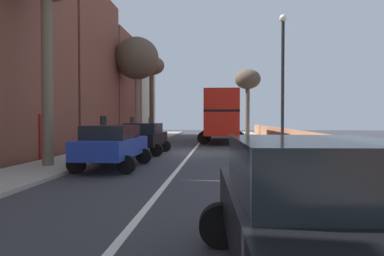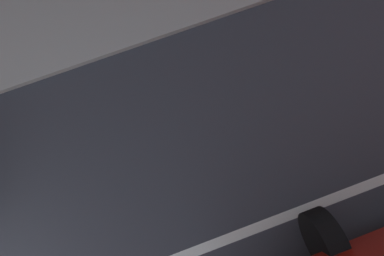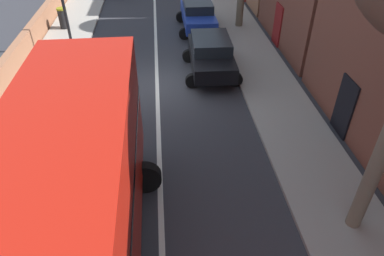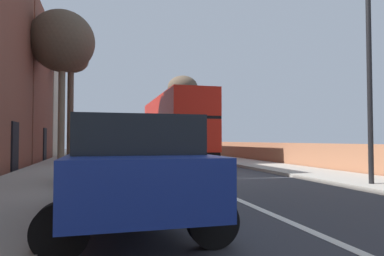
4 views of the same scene
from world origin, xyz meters
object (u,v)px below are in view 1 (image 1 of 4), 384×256
street_tree_right_3 (248,81)px  litter_bin_right (329,153)px  parked_car_black_left_1 (144,136)px  street_tree_left_4 (152,69)px  parked_car_blue_right_3 (227,128)px  double_decker_bus (221,114)px  parked_car_black_right_0 (311,206)px  lamppost_right (283,75)px  street_tree_left_0 (137,59)px  parked_car_blue_left_2 (113,144)px

street_tree_right_3 → litter_bin_right: street_tree_right_3 is taller
parked_car_black_left_1 → street_tree_left_4: bearing=99.7°
parked_car_blue_right_3 → litter_bin_right: size_ratio=3.36×
double_decker_bus → street_tree_right_3: (3.16, 10.99, 3.98)m
street_tree_left_4 → litter_bin_right: bearing=-64.3°
parked_car_black_right_0 → street_tree_right_3: size_ratio=0.53×
double_decker_bus → lamppost_right: bearing=-79.5°
parked_car_black_right_0 → lamppost_right: (1.80, 11.55, 2.87)m
street_tree_left_0 → litter_bin_right: bearing=-55.8°
double_decker_bus → lamppost_right: (2.60, -13.99, 1.45)m
double_decker_bus → street_tree_left_4: bearing=146.7°
parked_car_blue_left_2 → parked_car_black_left_1: bearing=90.0°
parked_car_blue_left_2 → litter_bin_right: (7.80, -0.66, -0.23)m
parked_car_blue_right_3 → parked_car_black_left_1: bearing=-102.9°
parked_car_blue_left_2 → street_tree_right_3: size_ratio=0.58×
street_tree_left_0 → street_tree_left_4: bearing=90.6°
double_decker_bus → street_tree_right_3: bearing=74.0°
parked_car_black_right_0 → double_decker_bus: bearing=91.8°
parked_car_blue_right_3 → street_tree_right_3: bearing=4.9°
parked_car_black_left_1 → parked_car_black_right_0: bearing=-71.0°
parked_car_blue_left_2 → street_tree_left_4: street_tree_left_4 is taller
parked_car_black_left_1 → street_tree_left_0: bearing=105.8°
parked_car_blue_left_2 → street_tree_left_4: 21.99m
parked_car_black_right_0 → street_tree_right_3: bearing=86.3°
street_tree_left_0 → litter_bin_right: 19.40m
street_tree_left_0 → street_tree_right_3: 16.31m
litter_bin_right → parked_car_black_left_1: bearing=141.6°
lamppost_right → parked_car_blue_left_2: bearing=-159.6°
parked_car_black_left_1 → street_tree_left_0: size_ratio=0.49×
lamppost_right → street_tree_left_0: bearing=127.9°
parked_car_black_right_0 → street_tree_left_0: 25.46m
litter_bin_right → street_tree_left_0: bearing=124.2°
street_tree_right_3 → street_tree_left_0: bearing=-127.5°
parked_car_black_right_0 → street_tree_left_0: size_ratio=0.48×
parked_car_blue_right_3 → litter_bin_right: bearing=-84.3°
street_tree_left_0 → litter_bin_right: street_tree_left_0 is taller
parked_car_blue_right_3 → street_tree_right_3: 5.92m
parked_car_black_left_1 → parked_car_blue_right_3: parked_car_black_left_1 is taller
street_tree_left_4 → parked_car_black_left_1: bearing=-80.3°
parked_car_black_right_0 → parked_car_blue_left_2: parked_car_black_right_0 is taller
parked_car_black_right_0 → parked_car_black_left_1: parked_car_black_left_1 is taller
parked_car_blue_left_2 → parked_car_black_right_0: bearing=-61.0°
street_tree_right_3 → litter_bin_right: size_ratio=6.49×
parked_car_black_right_0 → parked_car_blue_right_3: bearing=90.0°
street_tree_left_4 → litter_bin_right: 24.83m
parked_car_blue_right_3 → lamppost_right: lamppost_right is taller
parked_car_blue_left_2 → lamppost_right: lamppost_right is taller
parked_car_black_left_1 → litter_bin_right: 9.96m
parked_car_blue_right_3 → street_tree_right_3: size_ratio=0.52×
double_decker_bus → street_tree_left_0: bearing=-164.1°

